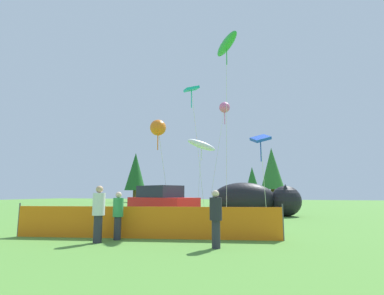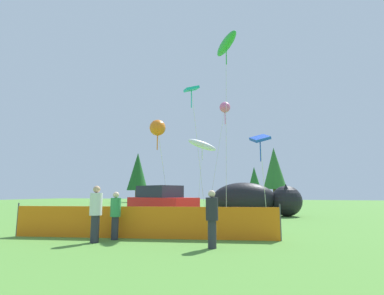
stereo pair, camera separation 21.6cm
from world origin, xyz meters
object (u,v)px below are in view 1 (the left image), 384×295
spectator_in_grey_shirt (118,213)px  spectator_in_blue_shirt (216,216)px  parked_car (162,204)px  kite_white_ghost (202,145)px  inflatable_cat (254,200)px  kite_orange_flower (158,128)px  spectator_in_yellow_shirt (99,211)px  kite_green_fish (226,45)px  kite_pink_octopus (224,108)px  kite_blue_box (261,140)px  kite_teal_diamond (192,92)px  folding_chair (271,221)px

spectator_in_grey_shirt → spectator_in_blue_shirt: bearing=-8.2°
parked_car → kite_white_ghost: bearing=116.8°
inflatable_cat → spectator_in_blue_shirt: inflatable_cat is taller
kite_orange_flower → spectator_in_yellow_shirt: bearing=-81.6°
kite_white_ghost → inflatable_cat: bearing=-27.3°
kite_orange_flower → kite_green_fish: size_ratio=0.53×
kite_white_ghost → kite_pink_octopus: bearing=-44.5°
spectator_in_grey_shirt → kite_white_ghost: size_ratio=0.26×
spectator_in_blue_shirt → kite_blue_box: (0.75, 7.99, 3.63)m
spectator_in_grey_shirt → spectator_in_blue_shirt: (3.62, -0.52, 0.02)m
spectator_in_blue_shirt → kite_teal_diamond: (-3.77, 9.50, 7.40)m
kite_orange_flower → kite_green_fish: 6.66m
parked_car → spectator_in_yellow_shirt: (0.69, -6.84, 0.02)m
kite_teal_diamond → kite_blue_box: bearing=-18.5°
kite_white_ghost → kite_orange_flower: size_ratio=1.09×
spectator_in_grey_shirt → spectator_in_blue_shirt: size_ratio=0.97×
spectator_in_grey_shirt → kite_pink_octopus: (1.43, 12.17, 7.05)m
kite_orange_flower → kite_pink_octopus: size_ratio=0.69×
folding_chair → kite_blue_box: 5.93m
folding_chair → kite_teal_diamond: (-5.16, 5.80, 7.83)m
kite_teal_diamond → kite_green_fish: size_ratio=0.80×
inflatable_cat → kite_teal_diamond: 8.74m
spectator_in_grey_shirt → kite_green_fish: size_ratio=0.15×
kite_blue_box → spectator_in_grey_shirt: bearing=-120.4°
spectator_in_yellow_shirt → kite_pink_octopus: bearing=82.4°
folding_chair → spectator_in_grey_shirt: size_ratio=0.53×
kite_teal_diamond → kite_white_ghost: (-0.93, 5.66, -2.73)m
folding_chair → spectator_in_blue_shirt: (-1.38, -3.70, 0.42)m
inflatable_cat → kite_blue_box: kite_blue_box is taller
parked_car → kite_pink_octopus: 9.54m
kite_blue_box → kite_orange_flower: kite_orange_flower is taller
kite_green_fish → parked_car: bearing=-156.4°
inflatable_cat → spectator_in_yellow_shirt: bearing=-115.3°
spectator_in_blue_shirt → kite_blue_box: bearing=84.6°
folding_chair → inflatable_cat: inflatable_cat is taller
kite_teal_diamond → spectator_in_yellow_shirt: bearing=-90.8°
kite_white_ghost → kite_green_fish: size_ratio=0.58×
spectator_in_yellow_shirt → kite_orange_flower: (-1.01, 6.89, 4.32)m
spectator_in_yellow_shirt → kite_teal_diamond: bearing=89.2°
spectator_in_grey_shirt → kite_teal_diamond: 11.66m
folding_chair → kite_blue_box: bearing=130.8°
parked_car → kite_white_ghost: (-0.10, 8.54, 4.61)m
spectator_in_yellow_shirt → kite_orange_flower: 8.19m
parked_car → spectator_in_yellow_shirt: size_ratio=2.45×
parked_car → kite_orange_flower: kite_orange_flower is taller
kite_pink_octopus → kite_green_fish: 5.36m
kite_white_ghost → kite_green_fish: bearing=-62.8°
spectator_in_blue_shirt → spectator_in_yellow_shirt: (-3.91, -0.22, 0.08)m
kite_blue_box → inflatable_cat: bearing=101.5°
inflatable_cat → spectator_in_grey_shirt: inflatable_cat is taller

